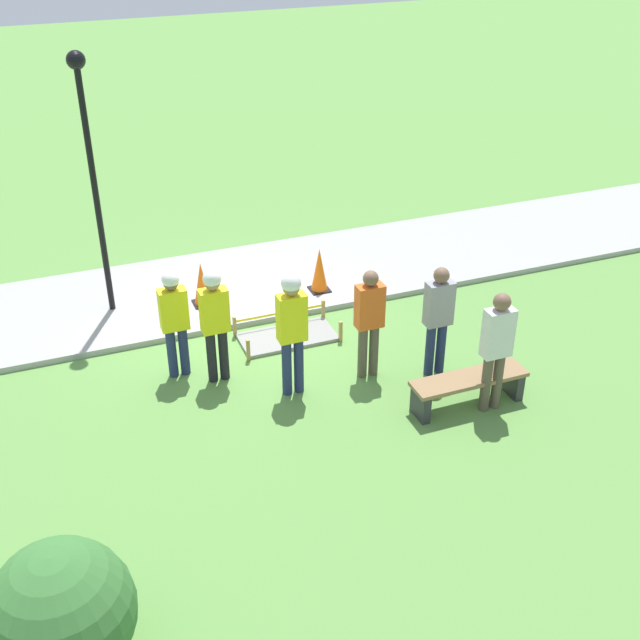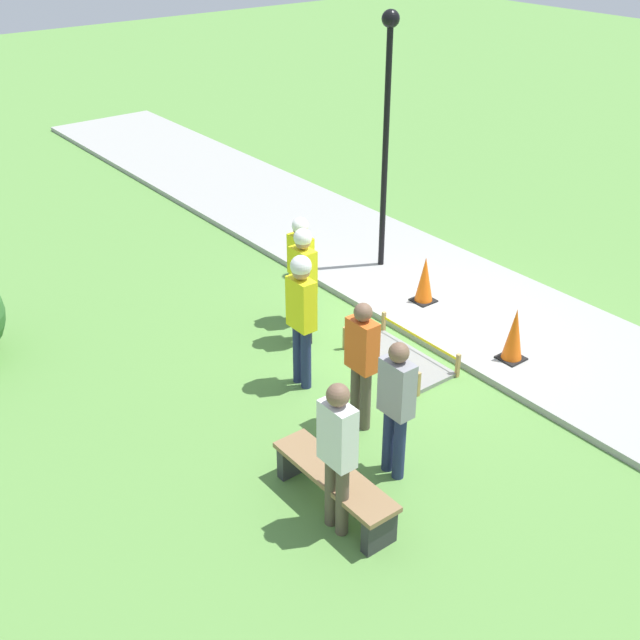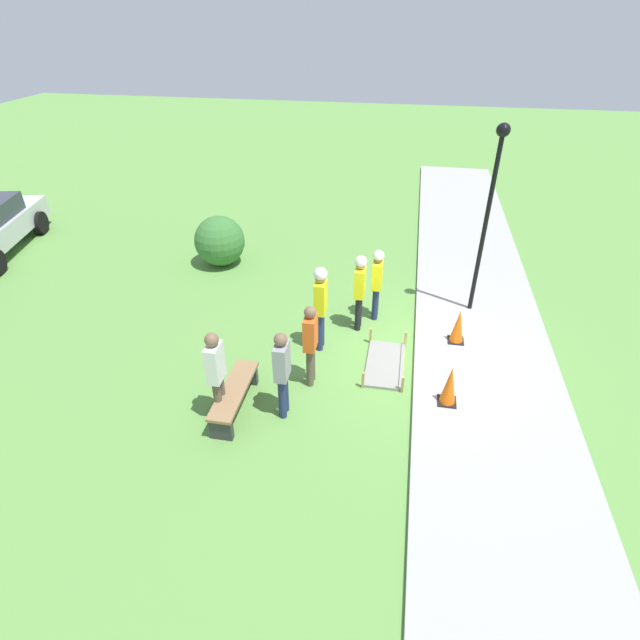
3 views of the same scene
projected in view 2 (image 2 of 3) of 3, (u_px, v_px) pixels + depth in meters
The scene contains 13 objects.
ground_plane at pixel (403, 335), 12.12m from camera, with size 60.00×60.00×0.00m, color #5B8E42.
sidewalk at pixel (469, 304), 12.86m from camera, with size 28.00×2.88×0.10m.
wet_concrete_patch at pixel (399, 360), 11.41m from camera, with size 1.58×0.80×0.36m.
traffic_cone_near_patch at pixel (514, 335), 11.13m from camera, with size 0.34×0.34×0.80m.
traffic_cone_far_patch at pixel (425, 280), 12.67m from camera, with size 0.34×0.34×0.77m.
park_bench at pixel (334, 484), 8.65m from camera, with size 1.68×0.44×0.48m.
worker_supervisor at pixel (301, 261), 12.00m from camera, with size 0.40×0.25×1.72m.
worker_assistant at pixel (303, 276), 11.43m from camera, with size 0.40×0.26×1.80m.
worker_trainee at pixel (301, 309), 10.38m from camera, with size 0.40×0.28×1.92m.
bystander_in_orange_shirt at pixel (362, 358), 9.67m from camera, with size 0.40×0.23×1.73m.
bystander_in_gray_shirt at pixel (337, 449), 8.03m from camera, with size 0.40×0.24×1.82m.
bystander_in_white_shirt at pixel (396, 402), 8.84m from camera, with size 0.40×0.23×1.75m.
lamppost_near at pixel (387, 108), 12.76m from camera, with size 0.28×0.28×4.23m.
Camera 2 is at (-7.51, 7.42, 6.08)m, focal length 45.00 mm.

